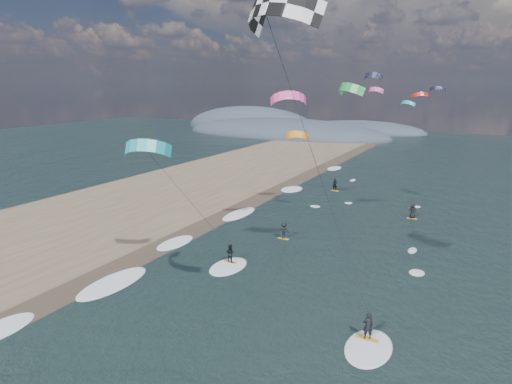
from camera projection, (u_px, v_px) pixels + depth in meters
The scene contains 9 objects.
ground at pixel (165, 369), 22.92m from camera, with size 260.00×260.00×0.00m, color black.
sand_strip at pixel (44, 237), 42.56m from camera, with size 26.00×240.00×0.00m, color brown.
wet_sand_strip at pixel (134, 260), 36.99m from camera, with size 3.00×240.00×0.00m, color #382D23.
coastal_hills at pixel (279, 132), 135.49m from camera, with size 80.00×41.00×15.00m.
kitesurfer_near_a at pixel (289, 90), 19.24m from camera, with size 7.88×9.08×18.97m.
kitesurfer_near_b at pixel (173, 187), 32.23m from camera, with size 6.99×8.69×11.81m.
far_kitesurfers at pixel (339, 212), 48.03m from camera, with size 12.93×21.84×1.78m.
bg_kite_field at pixel (388, 94), 68.83m from camera, with size 11.06×76.09×8.18m.
shoreline_surf at pixel (179, 245), 40.48m from camera, with size 2.40×79.40×0.11m.
Camera 1 is at (13.78, -15.11, 14.87)m, focal length 30.00 mm.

